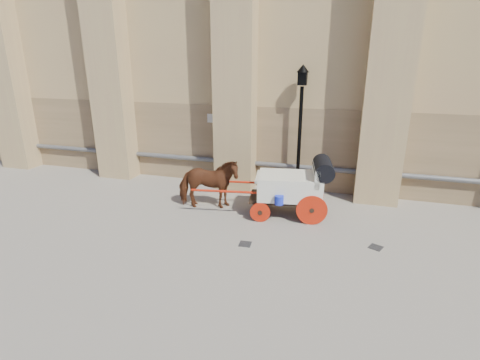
% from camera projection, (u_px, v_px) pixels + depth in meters
% --- Properties ---
extents(ground, '(90.00, 90.00, 0.00)m').
position_uv_depth(ground, '(232.00, 231.00, 10.68)').
color(ground, gray).
rests_on(ground, ground).
extents(horse, '(2.14, 1.35, 1.67)m').
position_uv_depth(horse, '(208.00, 184.00, 12.01)').
color(horse, '#5A2D1B').
rests_on(horse, ground).
extents(carriage, '(4.35, 1.79, 1.85)m').
position_uv_depth(carriage, '(295.00, 185.00, 11.43)').
color(carriage, black).
rests_on(carriage, ground).
extents(street_lamp, '(0.42, 0.42, 4.48)m').
position_uv_depth(street_lamp, '(300.00, 128.00, 12.82)').
color(street_lamp, black).
rests_on(street_lamp, ground).
extents(drain_grate_near, '(0.34, 0.34, 0.01)m').
position_uv_depth(drain_grate_near, '(245.00, 244.00, 9.96)').
color(drain_grate_near, black).
rests_on(drain_grate_near, ground).
extents(drain_grate_far, '(0.42, 0.42, 0.01)m').
position_uv_depth(drain_grate_far, '(376.00, 247.00, 9.78)').
color(drain_grate_far, black).
rests_on(drain_grate_far, ground).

